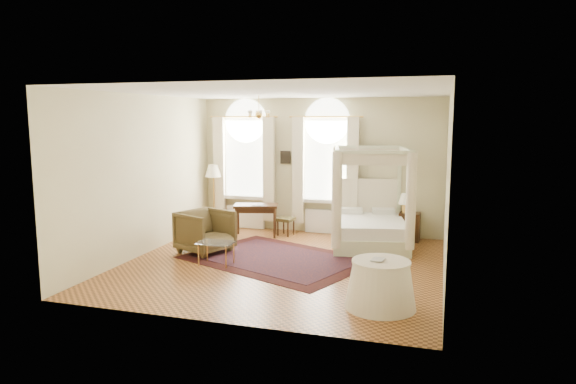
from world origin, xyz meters
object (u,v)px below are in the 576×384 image
object	(u,v)px
writing_desk	(256,209)
side_table	(381,284)
stool	(286,221)
armchair	(205,231)
nightstand	(409,227)
coffee_table	(216,244)
canopy_bed	(370,224)
floor_lamp	(213,174)

from	to	relation	value
writing_desk	side_table	distance (m)	5.18
writing_desk	stool	xyz separation A→B (m)	(0.66, 0.28, -0.30)
stool	armchair	size ratio (longest dim) A/B	0.46
side_table	stool	bearing A→B (deg)	123.59
nightstand	coffee_table	distance (m)	4.64
canopy_bed	armchair	distance (m)	3.59
canopy_bed	writing_desk	bearing A→B (deg)	175.79
canopy_bed	floor_lamp	xyz separation A→B (m)	(-4.12, 0.79, 0.90)
floor_lamp	side_table	distance (m)	6.63
writing_desk	coffee_table	bearing A→B (deg)	-87.36
coffee_table	floor_lamp	distance (m)	3.59
writing_desk	side_table	size ratio (longest dim) A/B	1.06
nightstand	stool	bearing A→B (deg)	-173.99
coffee_table	stool	bearing A→B (deg)	78.99
armchair	coffee_table	world-z (taller)	armchair
nightstand	writing_desk	bearing A→B (deg)	-170.60
writing_desk	side_table	world-z (taller)	writing_desk
nightstand	stool	size ratio (longest dim) A/B	1.46
nightstand	floor_lamp	xyz separation A→B (m)	(-4.93, 0.00, 1.07)
writing_desk	floor_lamp	size ratio (longest dim) A/B	0.69
canopy_bed	writing_desk	size ratio (longest dim) A/B	2.03
stool	writing_desk	bearing A→B (deg)	-156.73
stool	floor_lamp	distance (m)	2.30
stool	armchair	distance (m)	2.32
canopy_bed	writing_desk	world-z (taller)	canopy_bed
nightstand	stool	world-z (taller)	nightstand
writing_desk	armchair	xyz separation A→B (m)	(-0.51, -1.72, -0.21)
writing_desk	canopy_bed	bearing A→B (deg)	-4.21
nightstand	side_table	world-z (taller)	side_table
canopy_bed	armchair	world-z (taller)	canopy_bed
writing_desk	coffee_table	xyz separation A→B (m)	(0.12, -2.52, -0.25)
armchair	coffee_table	xyz separation A→B (m)	(0.62, -0.80, -0.04)
canopy_bed	floor_lamp	world-z (taller)	canopy_bed
coffee_table	armchair	bearing A→B (deg)	127.73
canopy_bed	stool	distance (m)	2.15
armchair	side_table	distance (m)	4.48
nightstand	armchair	xyz separation A→B (m)	(-4.07, -2.31, 0.12)
coffee_table	floor_lamp	world-z (taller)	floor_lamp
stool	coffee_table	distance (m)	2.86
floor_lamp	coffee_table	bearing A→B (deg)	-64.42
canopy_bed	writing_desk	distance (m)	2.76
floor_lamp	nightstand	bearing A→B (deg)	0.00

